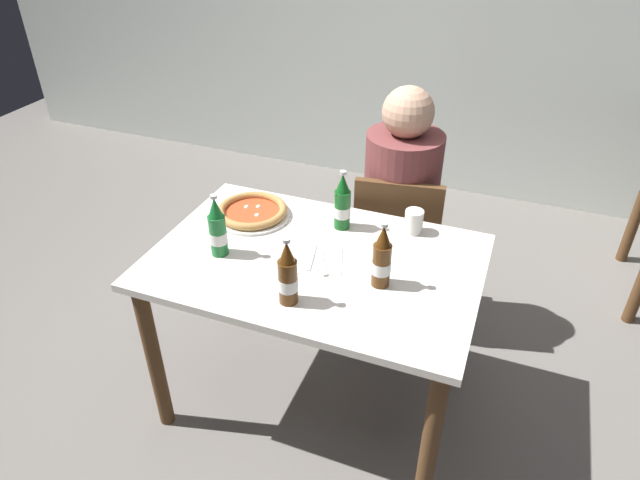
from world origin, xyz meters
The scene contains 11 objects.
ground_plane centered at (0.00, 0.00, 0.00)m, with size 8.00×8.00×0.00m, color slate.
dining_table_main centered at (0.00, 0.00, 0.64)m, with size 1.20×0.80×0.75m.
chair_behind_table centered at (0.17, 0.61, 0.48)m, with size 0.45×0.45×0.85m.
diner_seated centered at (0.16, 0.66, 0.58)m, with size 0.34×0.34×1.21m.
pizza_margherita_near centered at (-0.35, 0.19, 0.77)m, with size 0.31×0.31×0.04m.
beer_bottle_left centered at (0.02, 0.24, 0.85)m, with size 0.07×0.07×0.25m.
beer_bottle_center centered at (0.01, -0.26, 0.85)m, with size 0.07×0.07×0.25m.
beer_bottle_right centered at (-0.34, -0.10, 0.85)m, with size 0.07×0.07×0.25m.
beer_bottle_extra centered at (0.26, -0.06, 0.85)m, with size 0.07×0.07×0.25m.
napkin_with_cutlery centered at (0.01, -0.01, 0.75)m, with size 0.23×0.23×0.01m.
paper_cup centered at (0.29, 0.31, 0.80)m, with size 0.07×0.07×0.10m, color white.
Camera 1 is at (0.62, -1.56, 1.94)m, focal length 31.41 mm.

